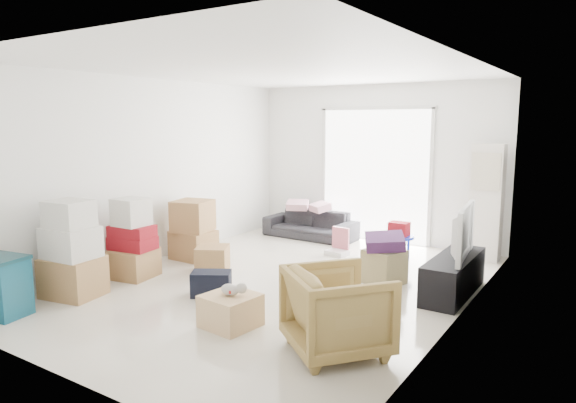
% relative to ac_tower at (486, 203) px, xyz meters
% --- Properties ---
extents(room_shell, '(4.98, 6.48, 3.18)m').
position_rel_ac_tower_xyz_m(room_shell, '(-1.95, -2.65, 0.48)').
color(room_shell, silver).
rests_on(room_shell, ground).
extents(sliding_door, '(2.10, 0.04, 2.33)m').
position_rel_ac_tower_xyz_m(sliding_door, '(-1.95, 0.33, 0.37)').
color(sliding_door, white).
rests_on(sliding_door, room_shell).
extents(ac_tower, '(0.45, 0.30, 1.75)m').
position_rel_ac_tower_xyz_m(ac_tower, '(0.00, 0.00, 0.00)').
color(ac_tower, silver).
rests_on(ac_tower, room_shell).
extents(tv_console, '(0.42, 1.40, 0.47)m').
position_rel_ac_tower_xyz_m(tv_console, '(0.05, -1.85, -0.64)').
color(tv_console, black).
rests_on(tv_console, room_shell).
extents(television, '(0.75, 1.15, 0.14)m').
position_rel_ac_tower_xyz_m(television, '(0.05, -1.85, -0.34)').
color(television, black).
rests_on(television, tv_console).
extents(sofa, '(1.68, 0.52, 0.65)m').
position_rel_ac_tower_xyz_m(sofa, '(-2.95, -0.15, -0.55)').
color(sofa, '#2A2A30').
rests_on(sofa, room_shell).
extents(pillow_left, '(0.42, 0.38, 0.11)m').
position_rel_ac_tower_xyz_m(pillow_left, '(-3.21, -0.18, -0.17)').
color(pillow_left, '#D79DAB').
rests_on(pillow_left, sofa).
extents(pillow_right, '(0.50, 0.47, 0.13)m').
position_rel_ac_tower_xyz_m(pillow_right, '(-2.76, -0.15, -0.15)').
color(pillow_right, '#D79DAB').
rests_on(pillow_right, sofa).
extents(armchair, '(1.13, 1.13, 0.85)m').
position_rel_ac_tower_xyz_m(armchair, '(-0.40, -4.02, -0.45)').
color(armchair, '#A28448').
rests_on(armchair, room_shell).
extents(storage_bins, '(0.63, 0.49, 0.66)m').
position_rel_ac_tower_xyz_m(storage_bins, '(-3.85, -5.19, -0.55)').
color(storage_bins, navy).
rests_on(storage_bins, room_shell).
extents(box_stack_a, '(0.72, 0.64, 1.16)m').
position_rel_ac_tower_xyz_m(box_stack_a, '(-3.75, -4.38, -0.36)').
color(box_stack_a, '#A57B4A').
rests_on(box_stack_a, room_shell).
extents(box_stack_b, '(0.62, 0.61, 1.07)m').
position_rel_ac_tower_xyz_m(box_stack_b, '(-3.75, -3.48, -0.41)').
color(box_stack_b, '#A57B4A').
rests_on(box_stack_b, room_shell).
extents(box_stack_c, '(0.62, 0.62, 0.90)m').
position_rel_ac_tower_xyz_m(box_stack_c, '(-3.72, -2.35, -0.44)').
color(box_stack_c, '#A57B4A').
rests_on(box_stack_c, room_shell).
extents(loose_box, '(0.57, 0.57, 0.35)m').
position_rel_ac_tower_xyz_m(loose_box, '(-3.05, -2.69, -0.70)').
color(loose_box, '#A57B4A').
rests_on(loose_box, room_shell).
extents(duffel_bag, '(0.54, 0.48, 0.30)m').
position_rel_ac_tower_xyz_m(duffel_bag, '(-2.37, -3.48, -0.73)').
color(duffel_bag, black).
rests_on(duffel_bag, room_shell).
extents(ottoman, '(0.55, 0.55, 0.44)m').
position_rel_ac_tower_xyz_m(ottoman, '(-0.83, -1.89, -0.66)').
color(ottoman, '#9E935C').
rests_on(ottoman, room_shell).
extents(blanket, '(0.65, 0.65, 0.14)m').
position_rel_ac_tower_xyz_m(blanket, '(-0.83, -1.89, -0.37)').
color(blanket, '#442050').
rests_on(blanket, ottoman).
extents(kids_table, '(0.45, 0.45, 0.59)m').
position_rel_ac_tower_xyz_m(kids_table, '(-1.06, -0.77, -0.46)').
color(kids_table, '#122BCD').
rests_on(kids_table, room_shell).
extents(toy_walker, '(0.34, 0.30, 0.42)m').
position_rel_ac_tower_xyz_m(toy_walker, '(-1.98, -0.93, -0.76)').
color(toy_walker, silver).
rests_on(toy_walker, room_shell).
extents(wood_crate, '(0.55, 0.55, 0.33)m').
position_rel_ac_tower_xyz_m(wood_crate, '(-1.59, -4.08, -0.71)').
color(wood_crate, '#D9B57D').
rests_on(wood_crate, room_shell).
extents(plush_bunny, '(0.28, 0.16, 0.14)m').
position_rel_ac_tower_xyz_m(plush_bunny, '(-1.56, -4.07, -0.48)').
color(plush_bunny, '#B2ADA8').
rests_on(plush_bunny, wood_crate).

